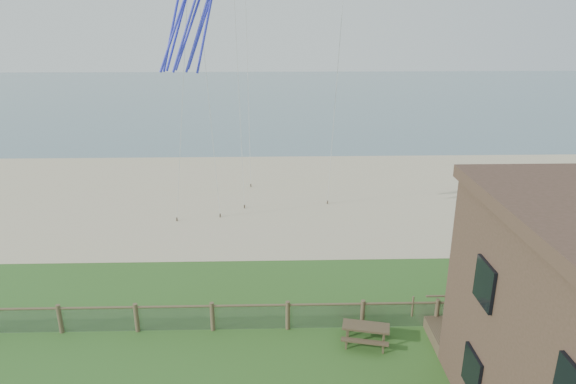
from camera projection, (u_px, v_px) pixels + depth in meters
name	position (u px, v px, depth m)	size (l,w,h in m)	color
sand_beach	(282.00, 195.00, 35.75)	(72.00, 20.00, 0.02)	#C9BC91
ocean	(277.00, 97.00, 77.24)	(160.00, 68.00, 0.02)	slate
chainlink_fence	(288.00, 317.00, 20.49)	(36.20, 0.20, 1.25)	#4D412B
picnic_table	(365.00, 334.00, 19.68)	(1.78, 1.34, 0.75)	brown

